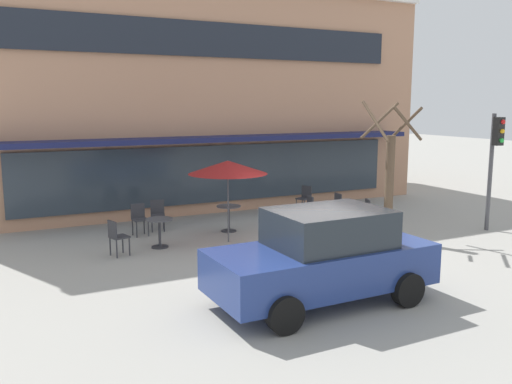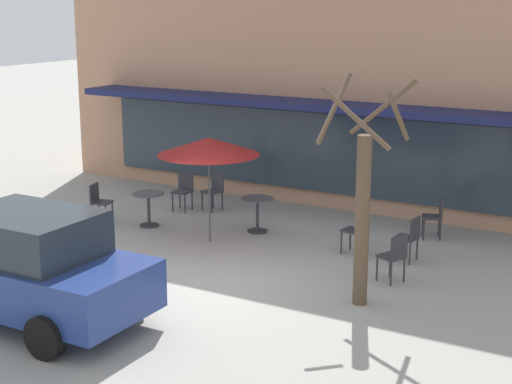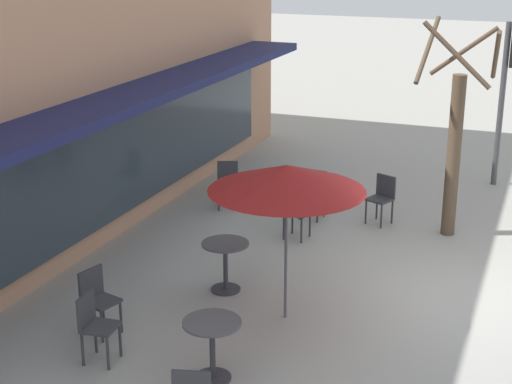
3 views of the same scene
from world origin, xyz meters
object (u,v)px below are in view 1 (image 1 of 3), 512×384
(cafe_chair_6, at_px, (364,212))
(street_tree, at_px, (389,176))
(cafe_chair_0, at_px, (335,205))
(patio_umbrella_green_folded, at_px, (228,167))
(cafe_chair_2, at_px, (139,217))
(cafe_chair_3, at_px, (307,208))
(cafe_chair_1, at_px, (305,197))
(cafe_chair_5, at_px, (116,235))
(cafe_table_near_wall, at_px, (159,228))
(traffic_light_pole, at_px, (495,152))
(parked_sedan, at_px, (323,257))
(cafe_table_streetside, at_px, (229,214))
(cafe_chair_4, at_px, (158,213))

(cafe_chair_6, xyz_separation_m, street_tree, (-0.13, -1.22, 1.22))
(cafe_chair_0, distance_m, street_tree, 2.75)
(patio_umbrella_green_folded, xyz_separation_m, cafe_chair_0, (4.03, 0.84, -1.50))
(cafe_chair_2, height_order, cafe_chair_3, same)
(patio_umbrella_green_folded, distance_m, cafe_chair_1, 4.98)
(cafe_chair_1, bearing_deg, cafe_chair_5, -159.39)
(cafe_chair_1, distance_m, street_tree, 4.37)
(cafe_table_near_wall, distance_m, traffic_light_pole, 9.68)
(parked_sedan, relative_size, traffic_light_pole, 1.24)
(patio_umbrella_green_folded, distance_m, cafe_chair_0, 4.38)
(cafe_table_streetside, xyz_separation_m, street_tree, (3.56, -2.73, 1.23))
(cafe_table_near_wall, bearing_deg, cafe_chair_6, -6.47)
(cafe_chair_5, xyz_separation_m, parked_sedan, (2.77, -4.83, 0.35))
(cafe_chair_4, relative_size, street_tree, 0.24)
(cafe_chair_2, bearing_deg, cafe_table_streetside, -15.83)
(cafe_chair_2, bearing_deg, patio_umbrella_green_folded, -42.87)
(parked_sedan, bearing_deg, cafe_chair_6, 45.42)
(patio_umbrella_green_folded, relative_size, cafe_chair_6, 2.47)
(cafe_chair_0, distance_m, cafe_chair_1, 1.74)
(patio_umbrella_green_folded, relative_size, parked_sedan, 0.52)
(cafe_chair_4, distance_m, cafe_chair_5, 2.77)
(cafe_table_near_wall, height_order, cafe_chair_2, cafe_chair_2)
(cafe_chair_5, relative_size, traffic_light_pole, 0.26)
(cafe_chair_5, bearing_deg, cafe_table_near_wall, 15.29)
(patio_umbrella_green_folded, xyz_separation_m, cafe_chair_2, (-1.94, 1.80, -1.50))
(parked_sedan, bearing_deg, cafe_chair_0, 53.41)
(cafe_table_streetside, bearing_deg, cafe_chair_2, 164.17)
(street_tree, bearing_deg, patio_umbrella_green_folded, 158.23)
(cafe_chair_1, distance_m, cafe_chair_4, 5.31)
(cafe_chair_0, distance_m, cafe_chair_3, 1.07)
(cafe_chair_2, height_order, street_tree, street_tree)
(cafe_chair_0, bearing_deg, parked_sedan, -126.59)
(parked_sedan, distance_m, street_tree, 5.44)
(cafe_chair_3, bearing_deg, patio_umbrella_green_folded, -165.13)
(cafe_table_streetside, height_order, cafe_chair_6, cafe_chair_6)
(cafe_table_streetside, distance_m, cafe_chair_6, 3.99)
(cafe_table_streetside, bearing_deg, traffic_light_pole, -25.81)
(cafe_table_near_wall, xyz_separation_m, cafe_chair_3, (4.78, 0.51, 0.01))
(patio_umbrella_green_folded, bearing_deg, traffic_light_pole, -16.70)
(cafe_chair_3, distance_m, traffic_light_pole, 5.62)
(cafe_table_near_wall, height_order, cafe_table_streetside, same)
(cafe_table_near_wall, bearing_deg, street_tree, -17.92)
(parked_sedan, xyz_separation_m, street_tree, (4.27, 3.25, 0.86))
(cafe_chair_0, xyz_separation_m, street_tree, (0.03, -2.47, 1.22))
(patio_umbrella_green_folded, relative_size, cafe_chair_0, 2.47)
(cafe_chair_1, relative_size, parked_sedan, 0.21)
(cafe_chair_5, bearing_deg, cafe_table_streetside, 18.35)
(cafe_table_streetside, bearing_deg, cafe_chair_6, -22.32)
(traffic_light_pole, bearing_deg, cafe_table_streetside, 154.19)
(cafe_chair_2, xyz_separation_m, cafe_chair_5, (-1.04, -1.85, 0.00))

